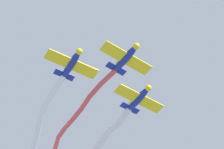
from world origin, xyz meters
TOP-DOWN VIEW (x-y plane):
  - airplane_lead at (-0.53, 2.26)m, footprint 5.83×7.50m
  - smoke_trail_lead at (13.02, -5.74)m, footprint 21.38×16.24m
  - airplane_left_wing at (1.26, -4.95)m, footprint 5.81×7.44m
  - smoke_trail_left_wing at (9.90, -9.97)m, footprint 12.97×9.10m
  - airplane_right_wing at (6.47, 4.81)m, footprint 5.88×7.30m
  - smoke_trail_right_wing at (17.68, -3.86)m, footprint 17.81×16.39m

SIDE VIEW (x-z plane):
  - smoke_trail_left_wing at x=9.90m, z-range 58.69..60.24m
  - airplane_lead at x=-0.53m, z-range 58.53..60.42m
  - airplane_left_wing at x=1.26m, z-range 58.53..60.42m
  - smoke_trail_right_wing at x=17.68m, z-range 58.83..60.38m
  - airplane_right_wing at x=6.47m, z-range 58.83..60.72m
  - smoke_trail_lead at x=13.02m, z-range 58.77..62.98m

